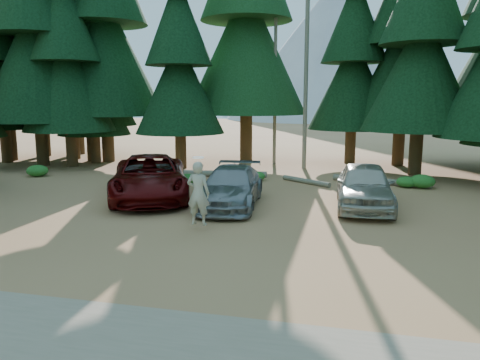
{
  "coord_description": "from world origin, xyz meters",
  "views": [
    {
      "loc": [
        3.41,
        -12.61,
        4.0
      ],
      "look_at": [
        -0.24,
        2.75,
        1.25
      ],
      "focal_mm": 35.0,
      "sensor_mm": 36.0,
      "label": 1
    }
  ],
  "objects_px": {
    "frisbee_player": "(198,193)",
    "log_left": "(224,174)",
    "red_pickup": "(150,177)",
    "silver_minivan_right": "(364,186)",
    "log_mid": "(306,181)",
    "log_right": "(380,181)",
    "silver_minivan_center": "(231,187)"
  },
  "relations": [
    {
      "from": "log_mid",
      "to": "log_right",
      "type": "xyz_separation_m",
      "value": [
        3.45,
        0.62,
        0.03
      ]
    },
    {
      "from": "red_pickup",
      "to": "frisbee_player",
      "type": "distance_m",
      "value": 5.2
    },
    {
      "from": "silver_minivan_center",
      "to": "log_mid",
      "type": "bearing_deg",
      "value": 61.77
    },
    {
      "from": "silver_minivan_center",
      "to": "silver_minivan_right",
      "type": "relative_size",
      "value": 1.03
    },
    {
      "from": "silver_minivan_right",
      "to": "frisbee_player",
      "type": "distance_m",
      "value": 6.57
    },
    {
      "from": "red_pickup",
      "to": "log_left",
      "type": "relative_size",
      "value": 1.42
    },
    {
      "from": "red_pickup",
      "to": "frisbee_player",
      "type": "bearing_deg",
      "value": -72.64
    },
    {
      "from": "silver_minivan_right",
      "to": "log_left",
      "type": "xyz_separation_m",
      "value": [
        -6.9,
        5.58,
        -0.68
      ]
    },
    {
      "from": "log_left",
      "to": "silver_minivan_center",
      "type": "bearing_deg",
      "value": -79.09
    },
    {
      "from": "silver_minivan_right",
      "to": "log_left",
      "type": "bearing_deg",
      "value": 138.9
    },
    {
      "from": "silver_minivan_center",
      "to": "log_right",
      "type": "relative_size",
      "value": 1.11
    },
    {
      "from": "log_right",
      "to": "silver_minivan_center",
      "type": "bearing_deg",
      "value": -115.71
    },
    {
      "from": "silver_minivan_center",
      "to": "log_left",
      "type": "distance_m",
      "value": 6.75
    },
    {
      "from": "silver_minivan_right",
      "to": "log_mid",
      "type": "bearing_deg",
      "value": 117.18
    },
    {
      "from": "frisbee_player",
      "to": "silver_minivan_center",
      "type": "bearing_deg",
      "value": -89.91
    },
    {
      "from": "silver_minivan_center",
      "to": "silver_minivan_right",
      "type": "distance_m",
      "value": 4.94
    },
    {
      "from": "silver_minivan_center",
      "to": "log_right",
      "type": "distance_m",
      "value": 8.35
    },
    {
      "from": "frisbee_player",
      "to": "log_left",
      "type": "height_order",
      "value": "frisbee_player"
    },
    {
      "from": "log_mid",
      "to": "log_right",
      "type": "bearing_deg",
      "value": 47.03
    },
    {
      "from": "red_pickup",
      "to": "frisbee_player",
      "type": "xyz_separation_m",
      "value": [
        3.38,
        -3.94,
        0.29
      ]
    },
    {
      "from": "silver_minivan_center",
      "to": "log_right",
      "type": "height_order",
      "value": "silver_minivan_center"
    },
    {
      "from": "frisbee_player",
      "to": "log_left",
      "type": "xyz_separation_m",
      "value": [
        -1.88,
        9.81,
        -1.0
      ]
    },
    {
      "from": "log_right",
      "to": "frisbee_player",
      "type": "bearing_deg",
      "value": -104.1
    },
    {
      "from": "red_pickup",
      "to": "frisbee_player",
      "type": "relative_size",
      "value": 3.0
    },
    {
      "from": "red_pickup",
      "to": "silver_minivan_right",
      "type": "bearing_deg",
      "value": -21.31
    },
    {
      "from": "red_pickup",
      "to": "log_right",
      "type": "xyz_separation_m",
      "value": [
        9.28,
        5.48,
        -0.73
      ]
    },
    {
      "from": "log_right",
      "to": "silver_minivan_right",
      "type": "bearing_deg",
      "value": -81.63
    },
    {
      "from": "silver_minivan_center",
      "to": "log_right",
      "type": "bearing_deg",
      "value": 41.14
    },
    {
      "from": "red_pickup",
      "to": "log_right",
      "type": "bearing_deg",
      "value": 7.34
    },
    {
      "from": "silver_minivan_center",
      "to": "silver_minivan_right",
      "type": "bearing_deg",
      "value": 4.42
    },
    {
      "from": "red_pickup",
      "to": "log_left",
      "type": "xyz_separation_m",
      "value": [
        1.5,
        5.86,
        -0.72
      ]
    },
    {
      "from": "red_pickup",
      "to": "log_mid",
      "type": "height_order",
      "value": "red_pickup"
    }
  ]
}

